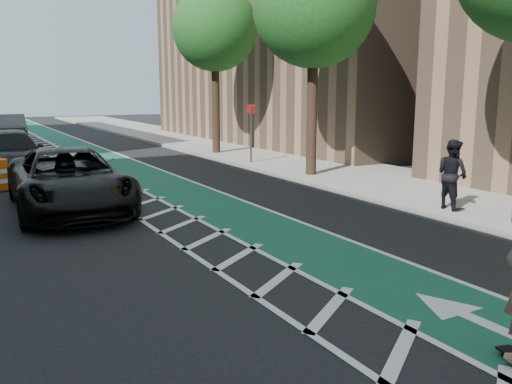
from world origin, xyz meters
TOP-DOWN VIEW (x-y plane):
  - ground at (0.00, 0.00)m, footprint 120.00×120.00m
  - bike_lane at (3.00, 10.00)m, footprint 2.00×90.00m
  - buffer_strip at (1.50, 10.00)m, footprint 1.40×90.00m
  - sidewalk_right at (9.50, 10.00)m, footprint 5.00×90.00m
  - curb_right at (7.05, 10.00)m, footprint 0.12×90.00m
  - tree_r_c at (7.90, 8.00)m, footprint 4.20×4.20m
  - tree_r_d at (7.90, 16.00)m, footprint 4.20×4.20m
  - sign_post at (7.60, 12.00)m, footprint 0.35×0.08m
  - suv_near at (-0.45, 6.98)m, footprint 2.85×5.81m
  - suv_far at (-1.28, 13.72)m, footprint 2.30×5.59m
  - car_grey at (0.20, 28.80)m, footprint 1.92×4.91m
  - pedestrian at (7.70, 1.92)m, footprint 0.71×0.88m

SIDE VIEW (x-z plane):
  - ground at x=0.00m, z-range 0.00..0.00m
  - buffer_strip at x=1.50m, z-range 0.00..0.01m
  - bike_lane at x=3.00m, z-range 0.00..0.01m
  - sidewalk_right at x=9.50m, z-range 0.00..0.15m
  - curb_right at x=7.05m, z-range 0.00..0.16m
  - suv_near at x=-0.45m, z-range 0.00..1.59m
  - car_grey at x=0.20m, z-range 0.00..1.59m
  - suv_far at x=-1.28m, z-range 0.00..1.62m
  - pedestrian at x=7.70m, z-range 0.15..1.87m
  - sign_post at x=7.60m, z-range 0.11..2.59m
  - tree_r_c at x=7.90m, z-range 1.82..9.72m
  - tree_r_d at x=7.90m, z-range 1.82..9.72m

